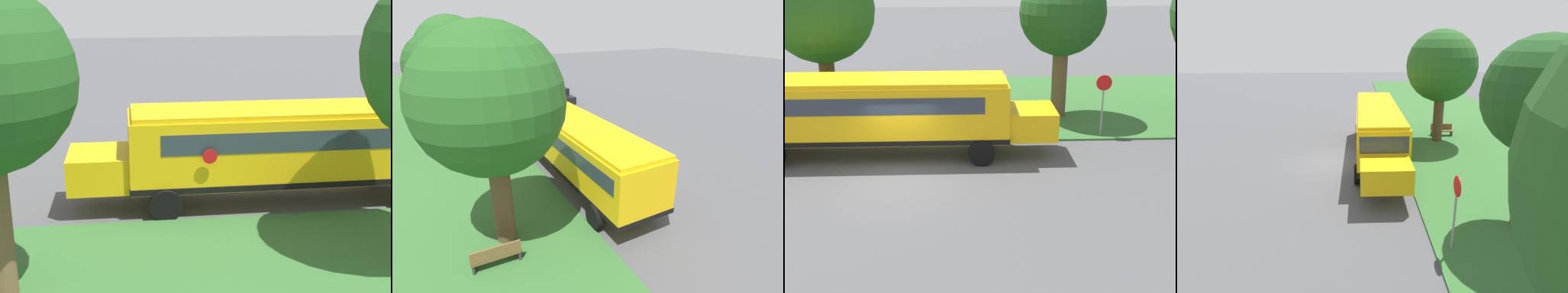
# 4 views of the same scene
# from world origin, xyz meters

# --- Properties ---
(ground_plane) EXTENTS (120.00, 120.00, 0.00)m
(ground_plane) POSITION_xyz_m (0.00, 0.00, 0.00)
(ground_plane) COLOR #4C4C4F
(school_bus) EXTENTS (2.84, 12.42, 3.16)m
(school_bus) POSITION_xyz_m (-2.63, -0.91, 1.92)
(school_bus) COLOR yellow
(school_bus) RESTS_ON ground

